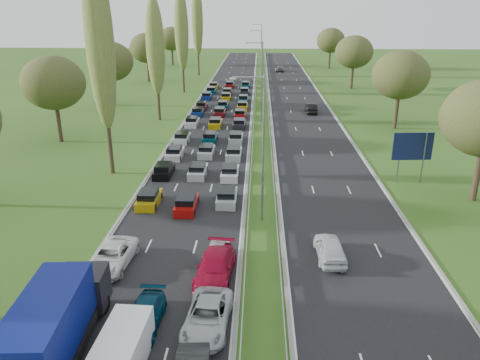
{
  "coord_description": "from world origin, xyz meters",
  "views": [
    {
      "loc": [
        4.11,
        7.29,
        16.88
      ],
      "look_at": [
        2.42,
        48.39,
        1.5
      ],
      "focal_mm": 35.0,
      "sensor_mm": 36.0,
      "label": 1
    }
  ],
  "objects_px": {
    "blue_lorry": "(57,322)",
    "white_van_rear": "(122,350)",
    "direction_sign": "(413,149)",
    "near_car_2": "(112,256)"
  },
  "relations": [
    {
      "from": "blue_lorry",
      "to": "white_van_rear",
      "type": "bearing_deg",
      "value": -16.34
    },
    {
      "from": "direction_sign",
      "to": "blue_lorry",
      "type": "bearing_deg",
      "value": -134.01
    },
    {
      "from": "white_van_rear",
      "to": "direction_sign",
      "type": "distance_m",
      "value": 34.73
    },
    {
      "from": "near_car_2",
      "to": "blue_lorry",
      "type": "height_order",
      "value": "blue_lorry"
    },
    {
      "from": "near_car_2",
      "to": "white_van_rear",
      "type": "height_order",
      "value": "white_van_rear"
    },
    {
      "from": "blue_lorry",
      "to": "direction_sign",
      "type": "bearing_deg",
      "value": 42.39
    },
    {
      "from": "blue_lorry",
      "to": "direction_sign",
      "type": "relative_size",
      "value": 1.79
    },
    {
      "from": "near_car_2",
      "to": "direction_sign",
      "type": "height_order",
      "value": "direction_sign"
    },
    {
      "from": "direction_sign",
      "to": "white_van_rear",
      "type": "bearing_deg",
      "value": -129.01
    },
    {
      "from": "near_car_2",
      "to": "blue_lorry",
      "type": "bearing_deg",
      "value": -85.94
    }
  ]
}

